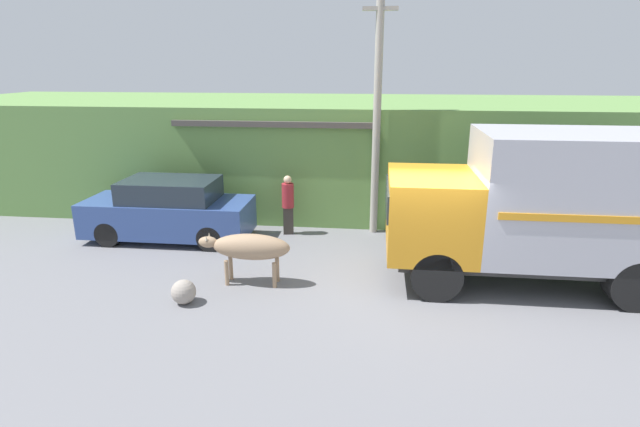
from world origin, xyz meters
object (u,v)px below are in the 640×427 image
roadside_rock (184,292)px  cargo_truck (545,205)px  brown_cow (249,247)px  parked_suv (169,211)px  pedestrian_on_hill (288,202)px  utility_pole (377,107)px

roadside_rock → cargo_truck: bearing=13.8°
cargo_truck → brown_cow: 6.30m
brown_cow → parked_suv: size_ratio=0.45×
brown_cow → roadside_rock: 1.65m
brown_cow → roadside_rock: bearing=-148.7°
cargo_truck → parked_suv: (-9.06, 1.83, -0.98)m
parked_suv → roadside_rock: size_ratio=8.97×
pedestrian_on_hill → roadside_rock: 4.68m
utility_pole → roadside_rock: (-3.71, -4.89, -3.25)m
utility_pole → parked_suv: bearing=-167.0°
cargo_truck → brown_cow: (-6.19, -0.70, -0.96)m
brown_cow → utility_pole: (2.62, 3.80, 2.66)m
roadside_rock → parked_suv: bearing=116.1°
cargo_truck → roadside_rock: bearing=-166.0°
utility_pole → roadside_rock: size_ratio=13.64×
pedestrian_on_hill → brown_cow: bearing=74.7°
parked_suv → pedestrian_on_hill: (3.11, 0.81, 0.11)m
utility_pole → pedestrian_on_hill: bearing=-169.2°
pedestrian_on_hill → utility_pole: bearing=179.8°
cargo_truck → roadside_rock: (-7.28, -1.79, -1.54)m
pedestrian_on_hill → roadside_rock: (-1.34, -4.43, -0.67)m
brown_cow → utility_pole: 5.33m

